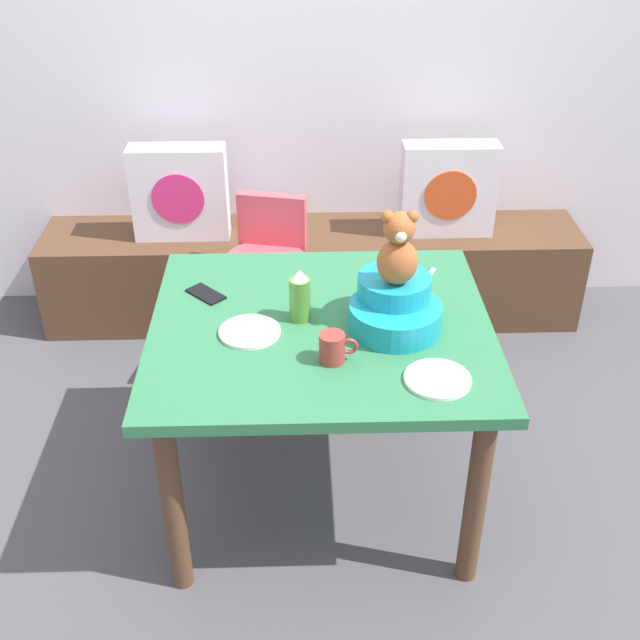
{
  "coord_description": "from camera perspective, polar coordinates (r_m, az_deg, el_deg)",
  "views": [
    {
      "loc": [
        -0.07,
        -2.19,
        2.14
      ],
      "look_at": [
        0.0,
        0.1,
        0.69
      ],
      "focal_mm": 44.43,
      "sensor_mm": 36.0,
      "label": 1
    }
  ],
  "objects": [
    {
      "name": "dining_table",
      "position": [
        2.66,
        0.07,
        -2.16
      ],
      "size": [
        1.12,
        1.02,
        0.74
      ],
      "color": "#2D7247",
      "rests_on": "ground_plane"
    },
    {
      "name": "back_wall",
      "position": [
        3.81,
        -0.72,
        19.61
      ],
      "size": [
        4.4,
        0.1,
        2.6
      ],
      "primitive_type": "cube",
      "color": "silver",
      "rests_on": "ground_plane"
    },
    {
      "name": "table_fork",
      "position": [
        2.88,
        7.68,
        2.96
      ],
      "size": [
        0.09,
        0.16,
        0.01
      ],
      "primitive_type": "cube",
      "rotation": [
        0.0,
        0.0,
        2.68
      ],
      "color": "silver",
      "rests_on": "dining_table"
    },
    {
      "name": "infant_seat_teal",
      "position": [
        2.56,
        5.4,
        0.96
      ],
      "size": [
        0.3,
        0.33,
        0.16
      ],
      "color": "teal",
      "rests_on": "dining_table"
    },
    {
      "name": "cell_phone",
      "position": [
        2.78,
        -8.22,
        1.86
      ],
      "size": [
        0.15,
        0.15,
        0.01
      ],
      "primitive_type": "cube",
      "rotation": [
        0.0,
        0.0,
        0.77
      ],
      "color": "black",
      "rests_on": "dining_table"
    },
    {
      "name": "dinner_plate_near",
      "position": [
        2.36,
        8.47,
        -4.24
      ],
      "size": [
        0.2,
        0.2,
        0.01
      ],
      "primitive_type": "cylinder",
      "color": "white",
      "rests_on": "dining_table"
    },
    {
      "name": "ketchup_bottle",
      "position": [
        2.58,
        -1.46,
        1.72
      ],
      "size": [
        0.07,
        0.07,
        0.18
      ],
      "color": "#4C8C33",
      "rests_on": "dining_table"
    },
    {
      "name": "book_stack",
      "position": [
        3.82,
        -3.51,
        6.71
      ],
      "size": [
        0.2,
        0.14,
        0.06
      ],
      "primitive_type": "cube",
      "color": "#484899",
      "rests_on": "window_bench"
    },
    {
      "name": "window_bench",
      "position": [
        3.94,
        -0.53,
        3.36
      ],
      "size": [
        2.6,
        0.44,
        0.46
      ],
      "primitive_type": "cube",
      "color": "brown",
      "rests_on": "ground_plane"
    },
    {
      "name": "ground_plane",
      "position": [
        3.06,
        0.06,
        -11.99
      ],
      "size": [
        8.0,
        8.0,
        0.0
      ],
      "primitive_type": "plane",
      "color": "#4C4C51"
    },
    {
      "name": "coffee_mug",
      "position": [
        2.4,
        0.94,
        -2.01
      ],
      "size": [
        0.12,
        0.08,
        0.09
      ],
      "color": "#9E332D",
      "rests_on": "dining_table"
    },
    {
      "name": "pillow_floral_left",
      "position": [
        3.76,
        -10.07,
        9.01
      ],
      "size": [
        0.44,
        0.15,
        0.44
      ],
      "color": "silver",
      "rests_on": "window_bench"
    },
    {
      "name": "pillow_floral_right",
      "position": [
        3.79,
        9.2,
        9.27
      ],
      "size": [
        0.44,
        0.15,
        0.44
      ],
      "color": "silver",
      "rests_on": "window_bench"
    },
    {
      "name": "highchair",
      "position": [
        3.42,
        -3.89,
        4.02
      ],
      "size": [
        0.39,
        0.5,
        0.79
      ],
      "color": "#D84C59",
      "rests_on": "ground_plane"
    },
    {
      "name": "teddy_bear",
      "position": [
        2.46,
        5.65,
        5.06
      ],
      "size": [
        0.13,
        0.12,
        0.25
      ],
      "color": "#A75A2D",
      "rests_on": "infant_seat_teal"
    },
    {
      "name": "dinner_plate_far",
      "position": [
        2.56,
        -5.08,
        -0.85
      ],
      "size": [
        0.2,
        0.2,
        0.01
      ],
      "primitive_type": "cylinder",
      "color": "white",
      "rests_on": "dining_table"
    }
  ]
}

